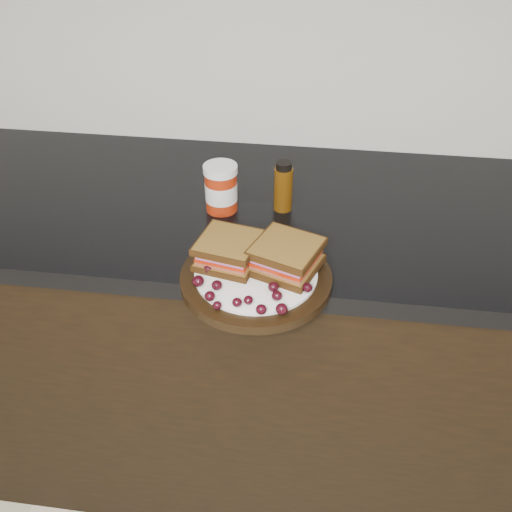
{
  "coord_description": "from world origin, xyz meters",
  "views": [
    {
      "loc": [
        0.21,
        0.62,
        1.57
      ],
      "look_at": [
        0.1,
        1.43,
        0.96
      ],
      "focal_mm": 40.0,
      "sensor_mm": 36.0,
      "label": 1
    }
  ],
  "objects": [
    {
      "name": "grape_11",
      "position": [
        0.17,
        1.41,
        0.93
      ],
      "size": [
        0.02,
        0.02,
        0.02
      ],
      "primitive_type": "ellipsoid",
      "color": "black",
      "rests_on": "plate"
    },
    {
      "name": "grape_6",
      "position": [
        0.12,
        1.32,
        0.93
      ],
      "size": [
        0.02,
        0.02,
        0.02
      ],
      "primitive_type": "ellipsoid",
      "color": "black",
      "rests_on": "plate"
    },
    {
      "name": "countertop",
      "position": [
        0.0,
        1.7,
        0.88
      ],
      "size": [
        3.98,
        0.6,
        0.04
      ],
      "primitive_type": "cube",
      "color": "black",
      "rests_on": "base_cabinets"
    },
    {
      "name": "grape_7",
      "position": [
        0.16,
        1.32,
        0.93
      ],
      "size": [
        0.02,
        0.02,
        0.02
      ],
      "primitive_type": "ellipsoid",
      "color": "black",
      "rests_on": "plate"
    },
    {
      "name": "grape_19",
      "position": [
        0.01,
        1.41,
        0.93
      ],
      "size": [
        0.02,
        0.02,
        0.02
      ],
      "primitive_type": "ellipsoid",
      "color": "black",
      "rests_on": "plate"
    },
    {
      "name": "grape_21",
      "position": [
        0.05,
        1.44,
        0.93
      ],
      "size": [
        0.02,
        0.02,
        0.02
      ],
      "primitive_type": "ellipsoid",
      "color": "black",
      "rests_on": "plate"
    },
    {
      "name": "grape_2",
      "position": [
        0.03,
        1.34,
        0.93
      ],
      "size": [
        0.02,
        0.02,
        0.02
      ],
      "primitive_type": "ellipsoid",
      "color": "black",
      "rests_on": "plate"
    },
    {
      "name": "grape_13",
      "position": [
        0.19,
        1.47,
        0.93
      ],
      "size": [
        0.02,
        0.02,
        0.02
      ],
      "primitive_type": "ellipsoid",
      "color": "black",
      "rests_on": "plate"
    },
    {
      "name": "grape_20",
      "position": [
        0.07,
        1.45,
        0.93
      ],
      "size": [
        0.02,
        0.02,
        0.02
      ],
      "primitive_type": "ellipsoid",
      "color": "black",
      "rests_on": "plate"
    },
    {
      "name": "grape_8",
      "position": [
        0.14,
        1.35,
        0.93
      ],
      "size": [
        0.02,
        0.02,
        0.02
      ],
      "primitive_type": "ellipsoid",
      "color": "black",
      "rests_on": "plate"
    },
    {
      "name": "grape_0",
      "position": [
        0.0,
        1.37,
        0.93
      ],
      "size": [
        0.02,
        0.02,
        0.02
      ],
      "primitive_type": "ellipsoid",
      "color": "black",
      "rests_on": "plate"
    },
    {
      "name": "condiment_jar",
      "position": [
        -0.01,
        1.67,
        0.95
      ],
      "size": [
        0.08,
        0.08,
        0.11
      ],
      "primitive_type": "cylinder",
      "rotation": [
        0.0,
        0.0,
        0.07
      ],
      "color": "#9B240B",
      "rests_on": "countertop"
    },
    {
      "name": "grape_18",
      "position": [
        0.02,
        1.42,
        0.93
      ],
      "size": [
        0.02,
        0.02,
        0.02
      ],
      "primitive_type": "ellipsoid",
      "color": "black",
      "rests_on": "plate"
    },
    {
      "name": "grape_14",
      "position": [
        0.17,
        1.48,
        0.93
      ],
      "size": [
        0.02,
        0.02,
        0.01
      ],
      "primitive_type": "ellipsoid",
      "color": "black",
      "rests_on": "plate"
    },
    {
      "name": "grape_9",
      "position": [
        0.14,
        1.38,
        0.93
      ],
      "size": [
        0.02,
        0.02,
        0.02
      ],
      "primitive_type": "ellipsoid",
      "color": "black",
      "rests_on": "plate"
    },
    {
      "name": "oil_bottle",
      "position": [
        0.12,
        1.69,
        0.96
      ],
      "size": [
        0.05,
        0.05,
        0.11
      ],
      "primitive_type": "cylinder",
      "rotation": [
        0.0,
        0.0,
        -0.35
      ],
      "color": "#462707",
      "rests_on": "countertop"
    },
    {
      "name": "grape_10",
      "position": [
        0.19,
        1.38,
        0.93
      ],
      "size": [
        0.02,
        0.02,
        0.02
      ],
      "primitive_type": "ellipsoid",
      "color": "black",
      "rests_on": "plate"
    },
    {
      "name": "grape_3",
      "position": [
        0.05,
        1.32,
        0.93
      ],
      "size": [
        0.02,
        0.02,
        0.01
      ],
      "primitive_type": "ellipsoid",
      "color": "black",
      "rests_on": "plate"
    },
    {
      "name": "grape_16",
      "position": [
        0.04,
        1.47,
        0.93
      ],
      "size": [
        0.02,
        0.02,
        0.01
      ],
      "primitive_type": "ellipsoid",
      "color": "black",
      "rests_on": "plate"
    },
    {
      "name": "grape_5",
      "position": [
        0.1,
        1.34,
        0.93
      ],
      "size": [
        0.02,
        0.02,
        0.02
      ],
      "primitive_type": "ellipsoid",
      "color": "black",
      "rests_on": "plate"
    },
    {
      "name": "grape_17",
      "position": [
        0.04,
        1.45,
        0.93
      ],
      "size": [
        0.02,
        0.02,
        0.02
      ],
      "primitive_type": "ellipsoid",
      "color": "black",
      "rests_on": "plate"
    },
    {
      "name": "sandwich_left",
      "position": [
        0.04,
        1.45,
        0.95
      ],
      "size": [
        0.13,
        0.13,
        0.05
      ],
      "primitive_type": null,
      "rotation": [
        0.0,
        0.0,
        -0.2
      ],
      "color": "brown",
      "rests_on": "plate"
    },
    {
      "name": "grape_22",
      "position": [
        0.03,
        1.43,
        0.93
      ],
      "size": [
        0.02,
        0.02,
        0.01
      ],
      "primitive_type": "ellipsoid",
      "color": "black",
      "rests_on": "plate"
    },
    {
      "name": "plate",
      "position": [
        0.1,
        1.43,
        0.91
      ],
      "size": [
        0.28,
        0.28,
        0.02
      ],
      "primitive_type": "cylinder",
      "color": "black",
      "rests_on": "countertop"
    },
    {
      "name": "grape_4",
      "position": [
        0.08,
        1.33,
        0.93
      ],
      "size": [
        0.02,
        0.02,
        0.02
      ],
      "primitive_type": "ellipsoid",
      "color": "black",
      "rests_on": "plate"
    },
    {
      "name": "grape_12",
      "position": [
        0.19,
        1.41,
        0.93
      ],
      "size": [
        0.02,
        0.02,
        0.02
      ],
      "primitive_type": "ellipsoid",
      "color": "black",
      "rests_on": "plate"
    },
    {
      "name": "grape_1",
      "position": [
        0.04,
        1.37,
        0.93
      ],
      "size": [
        0.02,
        0.02,
        0.02
      ],
      "primitive_type": "ellipsoid",
      "color": "black",
      "rests_on": "plate"
    },
    {
      "name": "sandwich_right",
      "position": [
        0.15,
        1.45,
        0.95
      ],
      "size": [
        0.15,
        0.15,
        0.05
      ],
      "primitive_type": null,
      "rotation": [
        0.0,
        0.0,
        -0.36
      ],
      "color": "brown",
      "rests_on": "plate"
    },
    {
      "name": "base_cabinets",
      "position": [
        0.0,
        1.7,
        0.43
      ],
      "size": [
        3.96,
        0.58,
        0.86
      ],
      "primitive_type": "cube",
      "color": "black",
      "rests_on": "ground_plane"
    },
    {
      "name": "grape_15",
      "position": [
        0.07,
        1.47,
        0.93
      ],
      "size": [
        0.02,
        0.02,
        0.02
      ],
      "primitive_type": "ellipsoid",
      "color": "black",
      "rests_on": "plate"
    }
  ]
}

